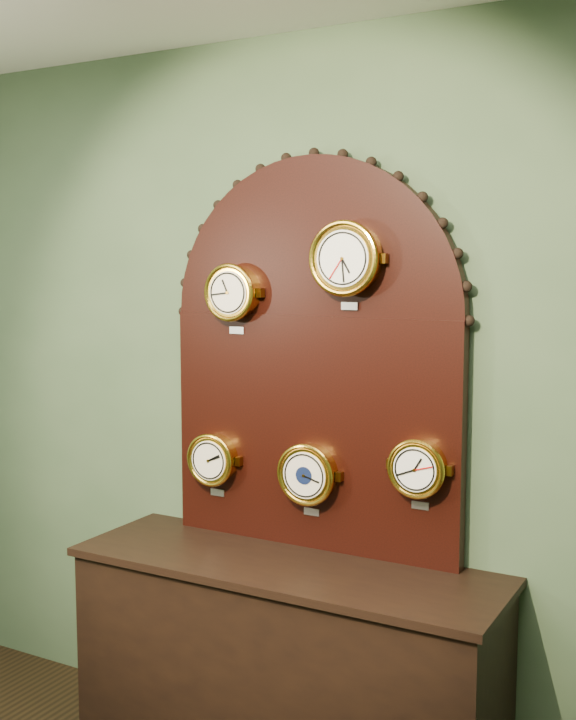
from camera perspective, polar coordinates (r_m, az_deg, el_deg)
The scene contains 8 objects.
wall_back at distance 3.37m, azimuth 2.06°, elevation -2.63°, with size 4.00×4.00×0.00m, color #435A3E.
shop_counter at distance 3.45m, azimuth -0.17°, elevation -19.91°, with size 1.60×0.50×0.80m, color black.
display_board at distance 3.30m, azimuth 1.68°, elevation 1.13°, with size 1.26×0.06×1.53m.
roman_clock at distance 3.39m, azimuth -3.70°, elevation 4.45°, with size 0.23×0.08×0.28m.
arabic_clock at distance 3.15m, azimuth 3.83°, elevation 6.67°, with size 0.28×0.08×0.33m.
hygrometer at distance 3.53m, azimuth -4.96°, elevation -6.52°, with size 0.22×0.08×0.27m.
barometer at distance 3.32m, azimuth 1.31°, elevation -7.50°, with size 0.24×0.08×0.29m.
tide_clock at distance 3.13m, azimuth 8.54°, elevation -7.04°, with size 0.22×0.08×0.27m.
Camera 1 is at (1.51, -0.47, 1.93)m, focal length 43.24 mm.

